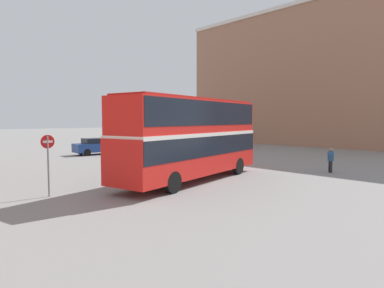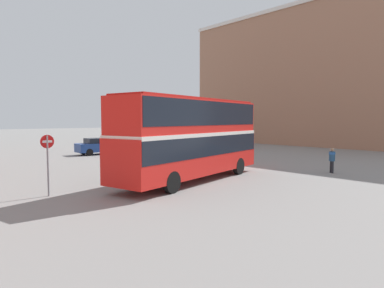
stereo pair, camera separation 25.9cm
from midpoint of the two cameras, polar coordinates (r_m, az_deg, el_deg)
The scene contains 8 objects.
ground_plane at distance 20.95m, azimuth 2.15°, elevation -5.32°, with size 240.00×240.00×0.00m, color gray.
building_row_right at distance 50.38m, azimuth 21.36°, elevation 10.41°, with size 10.07×39.05×18.42m.
double_decker_bus at distance 19.05m, azimuth 0.39°, elevation 1.71°, with size 11.16×4.87×4.59m.
pedestrian_foreground at distance 23.75m, azimuth 22.59°, elevation -2.15°, with size 0.55×0.55×1.59m.
parked_car_kerb_near at distance 29.73m, azimuth 3.16°, elevation -1.13°, with size 4.72×2.65×1.40m.
parked_car_kerb_far at distance 34.92m, azimuth -14.96°, elevation -0.32°, with size 4.61×2.15×1.61m.
parked_car_side_street at distance 38.48m, azimuth 1.29°, elevation 0.19°, with size 4.93×2.79×1.57m.
no_entry_sign at distance 16.43m, azimuth -22.52°, elevation -1.81°, with size 0.60×0.08×2.75m.
Camera 2 is at (-14.35, -14.87, 3.42)m, focal length 32.00 mm.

